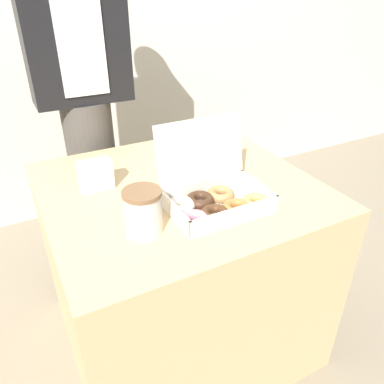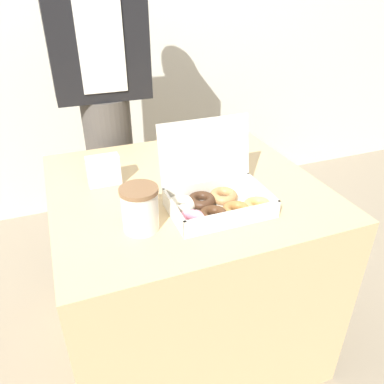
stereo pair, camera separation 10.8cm
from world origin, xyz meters
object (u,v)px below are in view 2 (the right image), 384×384
Objects in this scene: donut_box at (215,199)px; person_customer at (103,93)px; napkin_holder at (104,170)px; coffee_cup at (140,208)px.

person_customer is (-0.19, 0.76, 0.14)m from donut_box.
donut_box reaches higher than napkin_holder.
person_customer is (0.04, 0.78, 0.12)m from coffee_cup.
coffee_cup is 0.79m from person_customer.
coffee_cup is 1.19× the size of napkin_holder.
coffee_cup is 0.30m from napkin_holder.
napkin_holder is at bearing 99.61° from coffee_cup.
person_customer is at bearing 78.88° from napkin_holder.
napkin_holder is at bearing -101.12° from person_customer.
coffee_cup is at bearing -176.07° from donut_box.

